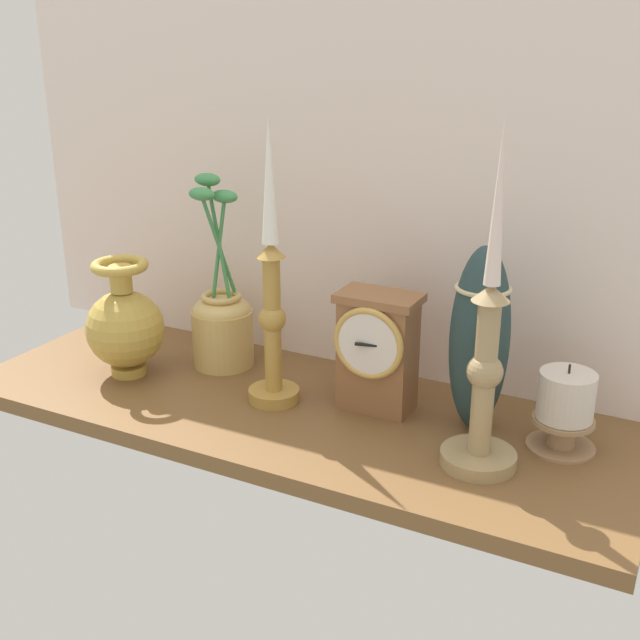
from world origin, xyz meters
TOP-DOWN VIEW (x-y plane):
  - ground_plane at (0.00, 0.00)cm, footprint 100.00×36.00cm
  - back_wall at (0.00, 18.50)cm, footprint 120.00×2.00cm
  - mantel_clock at (11.50, 4.37)cm, footprint 11.56×8.18cm
  - candlestick_tall_left at (-2.99, -0.39)cm, footprint 7.59×7.59cm
  - candlestick_tall_center at (29.35, -4.16)cm, footprint 9.63×9.63cm
  - brass_vase_bulbous at (-28.39, -2.42)cm, footprint 12.22×12.22cm
  - brass_vase_jar at (-17.15, 7.85)cm, footprint 9.94×9.94cm
  - pillar_candle_front at (37.79, 5.08)cm, footprint 8.96×8.96cm
  - tall_ceramic_vase at (25.87, 5.25)cm, footprint 7.99×7.99cm

SIDE VIEW (x-z plane):
  - ground_plane at x=0.00cm, z-range -2.40..0.00cm
  - pillar_candle_front at x=37.79cm, z-range -0.20..11.70cm
  - brass_vase_jar at x=-17.15cm, z-range -8.00..23.17cm
  - brass_vase_bulbous at x=-28.39cm, z-range -1.05..17.75cm
  - mantel_clock at x=11.50cm, z-range 0.39..17.86cm
  - candlestick_tall_center at x=29.35cm, z-range -8.92..34.48cm
  - tall_ceramic_vase at x=25.87cm, z-range 0.14..26.13cm
  - candlestick_tall_left at x=-2.99cm, z-range -5.60..35.79cm
  - back_wall at x=0.00cm, z-range 0.00..65.00cm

